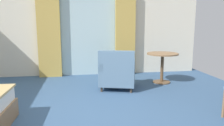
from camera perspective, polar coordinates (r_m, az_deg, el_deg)
wall_back at (r=5.87m, az=-9.11°, el=9.27°), size 6.54×0.12×2.53m
balcony_glass_door at (r=5.80m, az=-6.29°, el=7.82°), size 1.51×0.02×2.23m
curtain_panel_left at (r=5.74m, az=-16.10°, el=7.50°), size 0.57×0.10×2.24m
curtain_panel_right at (r=5.82m, az=3.47°, el=7.90°), size 0.52×0.10×2.24m
armchair_by_window at (r=4.59m, az=1.46°, el=-2.50°), size 0.89×0.95×0.83m
round_cafe_table at (r=5.13m, az=12.97°, el=0.58°), size 0.71×0.71×0.69m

